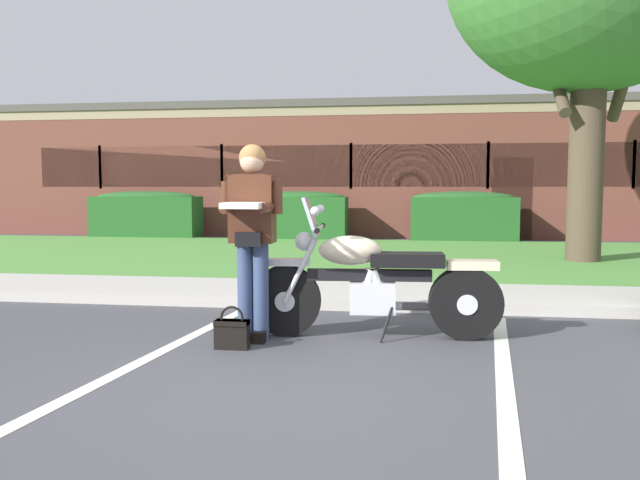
# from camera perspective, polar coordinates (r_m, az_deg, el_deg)

# --- Properties ---
(ground_plane) EXTENTS (140.00, 140.00, 0.00)m
(ground_plane) POSITION_cam_1_polar(r_m,az_deg,el_deg) (4.43, -2.83, -12.75)
(ground_plane) COLOR #424247
(curb_strip) EXTENTS (60.00, 0.20, 0.12)m
(curb_strip) POSITION_cam_1_polar(r_m,az_deg,el_deg) (6.94, 1.35, -5.80)
(curb_strip) COLOR #B7B2A8
(curb_strip) RESTS_ON ground
(concrete_walk) EXTENTS (60.00, 1.50, 0.08)m
(concrete_walk) POSITION_cam_1_polar(r_m,az_deg,el_deg) (7.78, 2.11, -4.80)
(concrete_walk) COLOR #B7B2A8
(concrete_walk) RESTS_ON ground
(grass_lawn) EXTENTS (60.00, 7.01, 0.06)m
(grass_lawn) POSITION_cam_1_polar(r_m,az_deg,el_deg) (11.98, 4.28, -1.48)
(grass_lawn) COLOR #518E3D
(grass_lawn) RESTS_ON ground
(stall_stripe_0) EXTENTS (0.64, 4.38, 0.01)m
(stall_stripe_0) POSITION_cam_1_polar(r_m,az_deg,el_deg) (4.99, -16.71, -10.90)
(stall_stripe_0) COLOR silver
(stall_stripe_0) RESTS_ON ground
(stall_stripe_1) EXTENTS (0.64, 4.38, 0.01)m
(stall_stripe_1) POSITION_cam_1_polar(r_m,az_deg,el_deg) (4.59, 16.40, -12.26)
(stall_stripe_1) COLOR silver
(stall_stripe_1) RESTS_ON ground
(motorcycle) EXTENTS (2.24, 0.82, 1.26)m
(motorcycle) POSITION_cam_1_polar(r_m,az_deg,el_deg) (5.62, 5.80, -3.90)
(motorcycle) COLOR black
(motorcycle) RESTS_ON ground
(rider_person) EXTENTS (0.54, 0.59, 1.70)m
(rider_person) POSITION_cam_1_polar(r_m,az_deg,el_deg) (5.43, -6.19, 1.29)
(rider_person) COLOR black
(rider_person) RESTS_ON ground
(handbag) EXTENTS (0.28, 0.13, 0.36)m
(handbag) POSITION_cam_1_polar(r_m,az_deg,el_deg) (5.31, -7.98, -8.22)
(handbag) COLOR black
(handbag) RESTS_ON ground
(hedge_left) EXTENTS (2.82, 0.90, 1.24)m
(hedge_left) POSITION_cam_1_polar(r_m,az_deg,el_deg) (17.17, -15.48, 2.33)
(hedge_left) COLOR #235623
(hedge_left) RESTS_ON ground
(hedge_center_left) EXTENTS (2.44, 0.90, 1.24)m
(hedge_center_left) POSITION_cam_1_polar(r_m,az_deg,el_deg) (15.98, -1.92, 2.33)
(hedge_center_left) COLOR #235623
(hedge_center_left) RESTS_ON ground
(hedge_center_right) EXTENTS (2.55, 0.90, 1.24)m
(hedge_center_right) POSITION_cam_1_polar(r_m,az_deg,el_deg) (15.78, 12.86, 2.18)
(hedge_center_right) COLOR #235623
(hedge_center_right) RESTS_ON ground
(brick_building) EXTENTS (20.81, 11.10, 3.66)m
(brick_building) POSITION_cam_1_polar(r_m,az_deg,el_deg) (22.06, 4.17, 6.07)
(brick_building) COLOR brown
(brick_building) RESTS_ON ground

